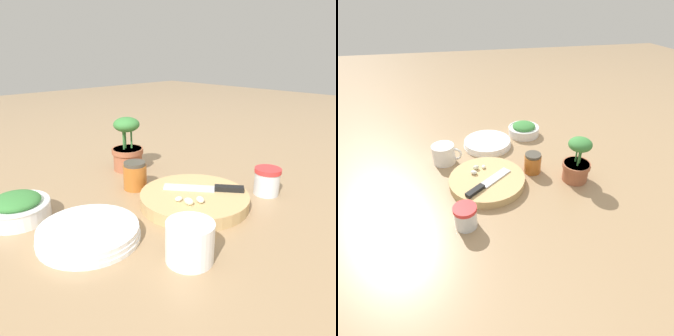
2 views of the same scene
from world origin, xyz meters
TOP-DOWN VIEW (x-y plane):
  - ground_plane at (0.00, 0.00)m, footprint 5.00×5.00m
  - cutting_board at (0.02, -0.07)m, footprint 0.28×0.28m
  - chef_knife at (0.06, -0.08)m, footprint 0.15×0.18m
  - garlic_cloves at (-0.03, -0.10)m, footprint 0.06×0.06m
  - herb_bowl at (-0.33, 0.17)m, footprint 0.15×0.15m
  - spice_jar at (0.21, -0.16)m, footprint 0.07×0.07m
  - coffee_mug at (-0.16, -0.22)m, footprint 0.09×0.12m
  - plate_stack at (-0.26, -0.02)m, footprint 0.22×0.22m
  - honey_jar at (-0.02, 0.12)m, footprint 0.07×0.07m
  - potted_herb at (0.06, 0.26)m, footprint 0.10×0.10m

SIDE VIEW (x-z plane):
  - ground_plane at x=0.00m, z-range 0.00..0.00m
  - plate_stack at x=-0.26m, z-range 0.00..0.03m
  - cutting_board at x=0.02m, z-range 0.00..0.03m
  - herb_bowl at x=-0.33m, z-range 0.00..0.06m
  - chef_knife at x=0.06m, z-range 0.03..0.04m
  - spice_jar at x=0.21m, z-range 0.00..0.08m
  - garlic_cloves at x=-0.03m, z-range 0.03..0.05m
  - honey_jar at x=-0.02m, z-range 0.00..0.08m
  - coffee_mug at x=-0.16m, z-range 0.00..0.08m
  - potted_herb at x=0.06m, z-range -0.01..0.16m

